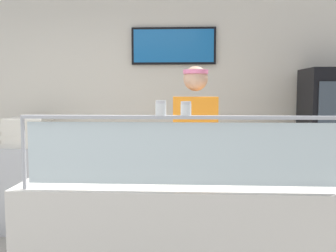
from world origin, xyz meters
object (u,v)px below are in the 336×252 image
Objects in this scene: pizza_server at (207,171)px; worker_figure at (196,154)px; parmesan_shaker at (161,109)px; drink_fridge at (333,152)px; pepper_flake_shaker at (186,109)px; pizza_box_stack at (28,132)px; pizza_tray at (204,173)px.

pizza_server is 0.16× the size of worker_figure.
parmesan_shaker is 0.05× the size of drink_fridge.
pepper_flake_shaker is 0.05× the size of drink_fridge.
pizza_box_stack is at bearing 156.00° from worker_figure.
drink_fridge is (1.42, 1.50, -0.09)m from pizza_server.
worker_figure is (0.23, 1.05, -0.44)m from parmesan_shaker.
worker_figure reaches higher than pizza_tray.
drink_fridge is at bearing 50.49° from pepper_flake_shaker.
pizza_tray is at bearing 57.33° from parmesan_shaker.
pizza_tray is 5.26× the size of parmesan_shaker.
parmesan_shaker is (-0.27, -0.43, 0.48)m from pizza_tray.
pepper_flake_shaker reaches higher than pizza_box_stack.
drink_fridge reaches higher than pizza_box_stack.
pizza_tray is at bearing 131.54° from pizza_server.
worker_figure is at bearing 77.84° from parmesan_shaker.
parmesan_shaker reaches higher than pizza_server.
drink_fridge reaches higher than worker_figure.
pizza_tray is 1.67× the size of pizza_server.
worker_figure is (-0.07, 0.64, 0.02)m from pizza_server.
drink_fridge is (1.45, 1.48, -0.07)m from pizza_tray.
pizza_box_stack is at bearing 136.81° from pizza_server.
parmesan_shaker is at bearing -180.00° from pepper_flake_shaker.
worker_figure reaches higher than pepper_flake_shaker.
worker_figure is 0.98× the size of drink_fridge.
pizza_box_stack is at bearing 130.82° from parmesan_shaker.
pizza_tray is 5.59× the size of pepper_flake_shaker.
pizza_server is at bearing 54.02° from parmesan_shaker.
pizza_tray is at bearing 73.46° from pepper_flake_shaker.
pizza_tray is 2.07m from drink_fridge.
worker_figure is 2.01m from pizza_box_stack.
drink_fridge reaches higher than parmesan_shaker.
parmesan_shaker is (-0.30, -0.41, 0.45)m from pizza_server.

